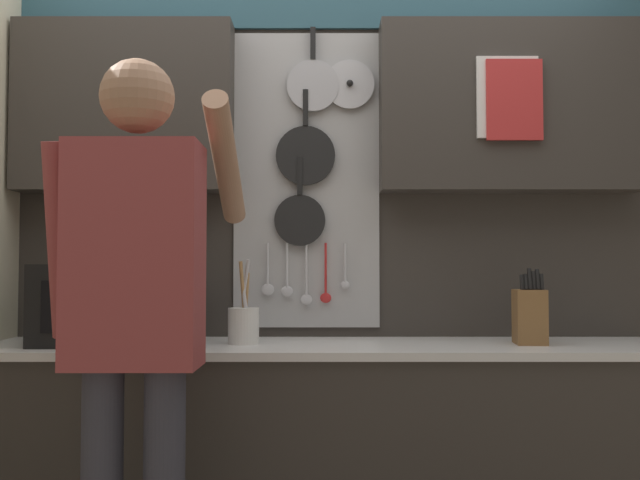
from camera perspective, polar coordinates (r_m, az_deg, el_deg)
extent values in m
cube|color=#38332D|center=(2.80, 0.60, -17.65)|extent=(2.57, 0.57, 0.86)
cube|color=white|center=(2.72, 0.60, -8.61)|extent=(2.60, 0.60, 0.03)
cube|color=#38332D|center=(3.00, 0.52, -1.35)|extent=(3.17, 0.04, 2.44)
cube|color=#38332D|center=(3.09, -15.50, 10.24)|extent=(0.89, 0.16, 0.70)
cube|color=#38332D|center=(3.08, 14.82, 10.25)|extent=(1.07, 0.16, 0.70)
cube|color=#B2B2B2|center=(3.00, -1.23, 4.89)|extent=(0.61, 0.01, 1.24)
cylinder|color=#B7B7BC|center=(3.05, -0.71, 12.25)|extent=(0.22, 0.02, 0.22)
cube|color=black|center=(3.09, -0.71, 15.46)|extent=(0.02, 0.02, 0.14)
cylinder|color=black|center=(2.99, -1.31, 6.77)|extent=(0.25, 0.02, 0.25)
cube|color=black|center=(3.02, -1.31, 10.54)|extent=(0.02, 0.02, 0.15)
cylinder|color=black|center=(2.96, -1.78, 1.58)|extent=(0.21, 0.02, 0.21)
cube|color=black|center=(2.97, -1.77, 5.15)|extent=(0.02, 0.02, 0.16)
cylinder|color=silver|center=(3.05, 2.24, 12.34)|extent=(0.21, 0.01, 0.21)
sphere|color=black|center=(3.04, 2.26, 12.43)|extent=(0.03, 0.03, 0.03)
cylinder|color=silver|center=(2.96, -4.36, -1.95)|extent=(0.01, 0.01, 0.18)
ellipsoid|color=silver|center=(2.96, -4.37, -3.98)|extent=(0.05, 0.01, 0.05)
cylinder|color=silver|center=(2.95, -2.81, -2.04)|extent=(0.01, 0.01, 0.19)
ellipsoid|color=silver|center=(2.95, -2.81, -4.13)|extent=(0.05, 0.01, 0.04)
cylinder|color=silver|center=(2.95, -1.25, -2.38)|extent=(0.01, 0.01, 0.22)
ellipsoid|color=silver|center=(2.95, -1.25, -4.78)|extent=(0.05, 0.01, 0.04)
cylinder|color=red|center=(2.95, 0.31, -2.32)|extent=(0.01, 0.01, 0.21)
ellipsoid|color=red|center=(2.95, 0.31, -4.66)|extent=(0.05, 0.01, 0.04)
cylinder|color=silver|center=(2.95, 1.87, -1.83)|extent=(0.01, 0.01, 0.16)
ellipsoid|color=silver|center=(2.95, 1.87, -3.63)|extent=(0.04, 0.01, 0.03)
cube|color=white|center=(2.99, 14.62, 10.99)|extent=(0.25, 0.02, 0.33)
cube|color=red|center=(2.98, 15.14, 10.78)|extent=(0.22, 0.02, 0.32)
cube|color=black|center=(2.80, -16.25, -4.96)|extent=(0.54, 0.36, 0.30)
cube|color=black|center=(2.65, -18.58, -5.09)|extent=(0.30, 0.01, 0.18)
cube|color=#333338|center=(2.58, -13.34, -5.22)|extent=(0.12, 0.01, 0.22)
cube|color=brown|center=(2.81, 16.27, -5.91)|extent=(0.13, 0.16, 0.20)
cylinder|color=black|center=(2.76, 15.70, -3.27)|extent=(0.02, 0.03, 0.06)
cylinder|color=black|center=(2.77, 16.00, -3.25)|extent=(0.02, 0.03, 0.06)
cylinder|color=black|center=(2.77, 16.29, -3.02)|extent=(0.02, 0.03, 0.08)
cylinder|color=black|center=(2.77, 16.58, -3.12)|extent=(0.02, 0.03, 0.07)
cylinder|color=black|center=(2.78, 16.87, -3.04)|extent=(0.02, 0.03, 0.08)
cylinder|color=black|center=(2.78, 17.16, -3.22)|extent=(0.02, 0.03, 0.06)
cylinder|color=white|center=(2.71, -6.28, -6.85)|extent=(0.12, 0.12, 0.14)
cylinder|color=tan|center=(2.73, -6.08, -4.85)|extent=(0.03, 0.04, 0.22)
cylinder|color=tan|center=(2.71, -6.31, -4.40)|extent=(0.03, 0.05, 0.26)
cylinder|color=silver|center=(2.72, -6.26, -4.32)|extent=(0.05, 0.05, 0.26)
cylinder|color=silver|center=(2.71, -6.14, -5.18)|extent=(0.04, 0.02, 0.19)
cube|color=#993D3D|center=(2.16, -14.69, -1.14)|extent=(0.38, 0.22, 0.66)
sphere|color=#A87A5B|center=(2.22, -14.55, 11.08)|extent=(0.22, 0.22, 0.22)
cylinder|color=#993D3D|center=(2.25, -20.16, -0.05)|extent=(0.08, 0.19, 0.59)
cylinder|color=#A87A5B|center=(2.38, -7.69, 6.16)|extent=(0.08, 0.54, 0.37)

